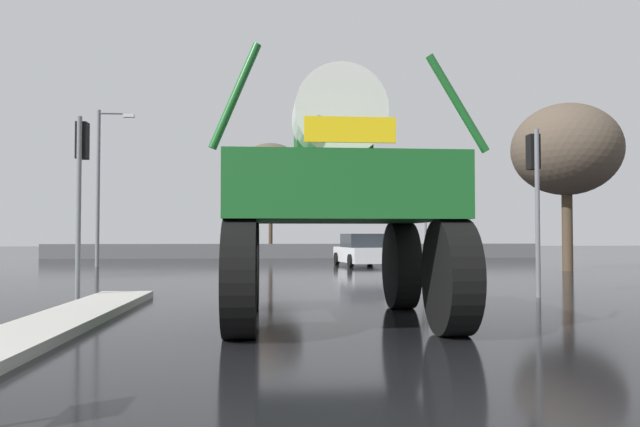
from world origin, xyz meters
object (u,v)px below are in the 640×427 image
object	(u,v)px
bare_tree_far_center	(271,171)
oversize_sprayer	(334,198)
bare_tree_right	(566,150)
sedan_ahead	(361,251)
streetlight_far_left	(101,179)
traffic_signal_near_right	(534,175)
traffic_signal_far_left	(425,215)
traffic_signal_near_left	(81,167)

from	to	relation	value
bare_tree_far_center	oversize_sprayer	bearing A→B (deg)	-87.61
oversize_sprayer	bare_tree_right	size ratio (longest dim) A/B	0.77
sedan_ahead	streetlight_far_left	bearing A→B (deg)	81.73
sedan_ahead	traffic_signal_near_right	xyz separation A→B (m)	(2.10, -15.16, 2.18)
bare_tree_right	bare_tree_far_center	bearing A→B (deg)	125.81
traffic_signal_far_left	bare_tree_right	xyz separation A→B (m)	(4.89, -4.16, 2.54)
sedan_ahead	bare_tree_far_center	xyz separation A→B (m)	(-4.34, 12.03, 4.94)
traffic_signal_near_left	streetlight_far_left	size ratio (longest dim) A/B	0.57
traffic_signal_near_left	bare_tree_right	size ratio (longest dim) A/B	0.61
oversize_sprayer	traffic_signal_near_left	size ratio (longest dim) A/B	1.27
oversize_sprayer	sedan_ahead	bearing A→B (deg)	-9.90
sedan_ahead	bare_tree_right	distance (m)	10.07
sedan_ahead	streetlight_far_left	xyz separation A→B (m)	(-12.07, 0.08, 3.33)
sedan_ahead	traffic_signal_near_right	bearing A→B (deg)	-179.98
traffic_signal_far_left	bare_tree_far_center	world-z (taller)	bare_tree_far_center
traffic_signal_near_left	traffic_signal_near_right	xyz separation A→B (m)	(10.54, 0.00, -0.12)
oversize_sprayer	streetlight_far_left	distance (m)	21.20
oversize_sprayer	bare_tree_right	world-z (taller)	bare_tree_right
traffic_signal_near_right	streetlight_far_left	world-z (taller)	streetlight_far_left
traffic_signal_far_left	bare_tree_right	world-z (taller)	bare_tree_right
streetlight_far_left	bare_tree_far_center	bearing A→B (deg)	57.08
sedan_ahead	traffic_signal_near_left	world-z (taller)	traffic_signal_near_left
oversize_sprayer	traffic_signal_near_right	size ratio (longest dim) A/B	1.32
traffic_signal_near_left	traffic_signal_far_left	xyz separation A→B (m)	(11.34, 14.53, -0.63)
traffic_signal_near_left	bare_tree_far_center	size ratio (longest dim) A/B	0.55
sedan_ahead	streetlight_far_left	size ratio (longest dim) A/B	0.59
traffic_signal_far_left	bare_tree_far_center	xyz separation A→B (m)	(-7.24, 12.65, 3.27)
traffic_signal_near_right	traffic_signal_far_left	size ratio (longest dim) A/B	1.21
oversize_sprayer	traffic_signal_far_left	size ratio (longest dim) A/B	1.60
oversize_sprayer	traffic_signal_near_left	xyz separation A→B (m)	(-5.40, 3.85, 0.91)
oversize_sprayer	traffic_signal_near_right	world-z (taller)	oversize_sprayer
sedan_ahead	traffic_signal_far_left	size ratio (longest dim) A/B	1.31
bare_tree_right	bare_tree_far_center	xyz separation A→B (m)	(-12.13, 16.82, 0.73)
streetlight_far_left	traffic_signal_near_right	bearing A→B (deg)	-47.07
oversize_sprayer	bare_tree_right	bearing A→B (deg)	-38.11
traffic_signal_near_right	bare_tree_far_center	distance (m)	28.07
streetlight_far_left	traffic_signal_near_left	bearing A→B (deg)	-76.58
traffic_signal_near_left	streetlight_far_left	bearing A→B (deg)	103.42
traffic_signal_near_right	bare_tree_far_center	world-z (taller)	bare_tree_far_center
traffic_signal_near_right	streetlight_far_left	xyz separation A→B (m)	(-14.18, 15.24, 1.15)
sedan_ahead	traffic_signal_far_left	bearing A→B (deg)	-110.07
traffic_signal_near_right	bare_tree_right	bearing A→B (deg)	61.24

